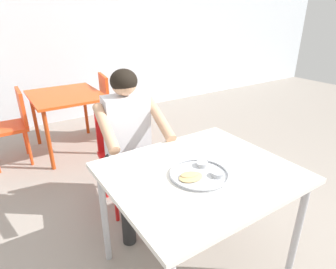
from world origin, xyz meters
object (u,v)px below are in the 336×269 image
at_px(chair_red_right, 114,102).
at_px(thali_tray, 200,174).
at_px(chair_red_left, 13,122).
at_px(table_foreground, 200,182).
at_px(table_background_red, 66,101).
at_px(chair_foreground, 123,151).
at_px(diner_foreground, 131,135).

bearing_deg(chair_red_right, thali_tray, -101.50).
xyz_separation_m(thali_tray, chair_red_left, (-0.73, 2.32, -0.28)).
bearing_deg(thali_tray, table_foreground, 46.94).
height_order(table_foreground, chair_red_right, chair_red_right).
xyz_separation_m(chair_red_left, chair_red_right, (1.21, 0.05, 0.02)).
bearing_deg(table_background_red, chair_foreground, -85.18).
height_order(chair_red_left, chair_red_right, chair_red_right).
distance_m(chair_foreground, diner_foreground, 0.32).
height_order(table_background_red, chair_red_right, chair_red_right).
bearing_deg(diner_foreground, chair_red_right, 71.67).
height_order(thali_tray, chair_red_right, chair_red_right).
xyz_separation_m(thali_tray, table_background_red, (-0.13, 2.32, -0.14)).
relative_size(thali_tray, chair_red_right, 0.39).
height_order(thali_tray, diner_foreground, diner_foreground).
height_order(chair_foreground, chair_red_right, chair_red_right).
relative_size(chair_foreground, diner_foreground, 0.69).
bearing_deg(chair_foreground, thali_tray, -88.70).
bearing_deg(chair_red_left, table_foreground, -71.46).
bearing_deg(chair_foreground, diner_foreground, -96.05).
bearing_deg(chair_red_left, diner_foreground, -66.21).
xyz_separation_m(chair_foreground, diner_foreground, (-0.02, -0.22, 0.24)).
distance_m(chair_foreground, chair_red_left, 1.50).
bearing_deg(chair_red_right, table_foreground, -100.80).
bearing_deg(chair_red_left, table_background_red, -0.31).
bearing_deg(chair_foreground, chair_red_left, 118.00).
xyz_separation_m(table_foreground, chair_red_left, (-0.77, 2.28, -0.19)).
bearing_deg(table_background_red, chair_red_left, 179.69).
bearing_deg(chair_red_left, chair_red_right, 2.15).
relative_size(table_background_red, chair_red_right, 1.04).
distance_m(chair_red_left, chair_red_right, 1.21).
height_order(chair_foreground, chair_red_left, chair_foreground).
xyz_separation_m(chair_foreground, table_background_red, (-0.11, 1.32, 0.13)).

